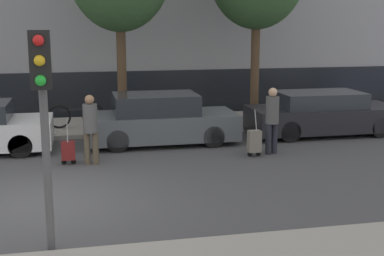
# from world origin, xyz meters

# --- Properties ---
(ground_plane) EXTENTS (80.00, 80.00, 0.00)m
(ground_plane) POSITION_xyz_m (0.00, 0.00, 0.00)
(ground_plane) COLOR #424244
(sidewalk_far) EXTENTS (28.00, 3.00, 0.12)m
(sidewalk_far) POSITION_xyz_m (0.00, 7.00, 0.06)
(sidewalk_far) COLOR gray
(sidewalk_far) RESTS_ON ground_plane
(parked_car_2) EXTENTS (4.16, 1.80, 1.39)m
(parked_car_2) POSITION_xyz_m (3.04, 4.49, 0.65)
(parked_car_2) COLOR #4C5156
(parked_car_2) RESTS_ON ground_plane
(parked_car_3) EXTENTS (4.54, 1.78, 1.29)m
(parked_car_3) POSITION_xyz_m (8.02, 4.64, 0.62)
(parked_car_3) COLOR black
(parked_car_3) RESTS_ON ground_plane
(pedestrian_left) EXTENTS (0.35, 0.34, 1.68)m
(pedestrian_left) POSITION_xyz_m (1.09, 2.62, 0.95)
(pedestrian_left) COLOR #4C4233
(pedestrian_left) RESTS_ON ground_plane
(trolley_left) EXTENTS (0.34, 0.29, 1.10)m
(trolley_left) POSITION_xyz_m (0.55, 2.72, 0.34)
(trolley_left) COLOR maroon
(trolley_left) RESTS_ON ground_plane
(pedestrian_right) EXTENTS (0.34, 0.34, 1.72)m
(pedestrian_right) POSITION_xyz_m (5.66, 2.69, 0.98)
(pedestrian_right) COLOR #23232D
(pedestrian_right) RESTS_ON ground_plane
(trolley_right) EXTENTS (0.34, 0.29, 1.21)m
(trolley_right) POSITION_xyz_m (5.14, 2.51, 0.39)
(trolley_right) COLOR slate
(trolley_right) RESTS_ON ground_plane
(traffic_light) EXTENTS (0.28, 0.47, 3.26)m
(traffic_light) POSITION_xyz_m (0.35, -2.37, 2.34)
(traffic_light) COLOR #515154
(traffic_light) RESTS_ON ground_plane
(parked_bicycle) EXTENTS (1.77, 0.06, 0.96)m
(parked_bicycle) POSITION_xyz_m (0.76, 6.61, 0.49)
(parked_bicycle) COLOR black
(parked_bicycle) RESTS_ON sidewalk_far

